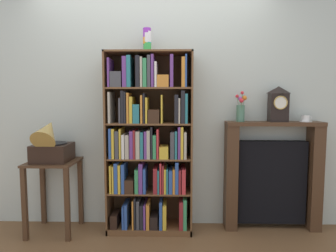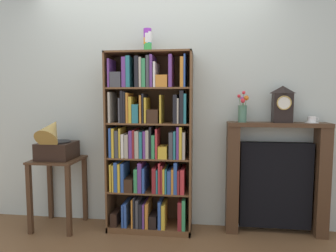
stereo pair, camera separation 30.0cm
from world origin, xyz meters
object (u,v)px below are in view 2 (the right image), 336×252
bookshelf (149,147)px  flower_vase (243,110)px  gramophone (55,142)px  mantel_clock (282,104)px  side_table_left (58,178)px  teacup_with_saucer (312,120)px  fireplace_mantel (276,179)px  cup_stack (148,41)px

bookshelf → flower_vase: size_ratio=5.90×
gramophone → mantel_clock: bearing=4.2°
gramophone → flower_vase: bearing=5.0°
side_table_left → teacup_with_saucer: teacup_with_saucer is taller
mantel_clock → bookshelf: bearing=-177.0°
gramophone → flower_vase: (1.91, 0.17, 0.33)m
teacup_with_saucer → fireplace_mantel: bearing=177.0°
bookshelf → flower_vase: (0.94, 0.07, 0.38)m
bookshelf → fireplace_mantel: (1.29, 0.09, -0.32)m
cup_stack → gramophone: 1.41m
gramophone → mantel_clock: mantel_clock is taller
cup_stack → side_table_left: 1.71m
bookshelf → teacup_with_saucer: bookshelf is taller
side_table_left → flower_vase: (1.91, 0.12, 0.72)m
cup_stack → teacup_with_saucer: bearing=1.5°
fireplace_mantel → flower_vase: (-0.35, -0.02, 0.70)m
fireplace_mantel → gramophone: bearing=-175.2°
side_table_left → gramophone: (0.00, -0.04, 0.39)m
cup_stack → gramophone: size_ratio=0.48×
flower_vase → gramophone: bearing=-175.0°
flower_vase → teacup_with_saucer: 0.67m
cup_stack → side_table_left: (-0.96, -0.08, -1.42)m
side_table_left → flower_vase: flower_vase is taller
mantel_clock → teacup_with_saucer: bearing=0.5°
fireplace_mantel → flower_vase: bearing=-176.6°
flower_vase → mantel_clock: bearing=0.2°
side_table_left → mantel_clock: bearing=3.1°
bookshelf → side_table_left: (-0.97, -0.06, -0.34)m
bookshelf → side_table_left: 1.03m
side_table_left → teacup_with_saucer: size_ratio=5.73×
side_table_left → mantel_clock: 2.42m
cup_stack → mantel_clock: size_ratio=0.66×
flower_vase → teacup_with_saucer: size_ratio=2.41×
bookshelf → fireplace_mantel: size_ratio=1.61×
fireplace_mantel → flower_vase: 0.78m
gramophone → fireplace_mantel: 2.29m
bookshelf → flower_vase: bearing=4.2°
bookshelf → side_table_left: bearing=-176.7°
gramophone → mantel_clock: (2.29, 0.17, 0.39)m
cup_stack → flower_vase: cup_stack is taller
cup_stack → teacup_with_saucer: 1.80m
fireplace_mantel → cup_stack: bearing=-177.3°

